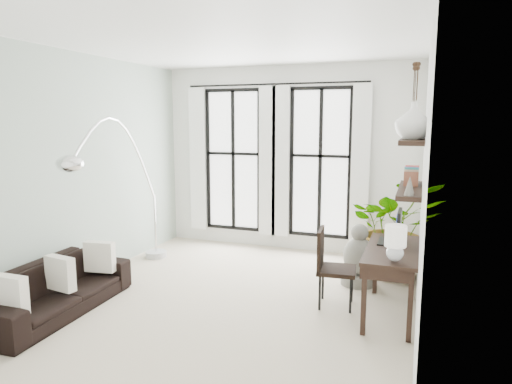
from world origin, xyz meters
The scene contains 16 objects.
floor centered at (0.00, 0.00, 0.00)m, with size 5.00×5.00×0.00m, color beige.
ceiling centered at (0.00, 0.00, 3.20)m, with size 5.00×5.00×0.00m, color white.
wall_left centered at (-2.25, 0.00, 1.60)m, with size 5.00×5.00×0.00m, color #9CAFA0.
wall_right centered at (2.25, 0.00, 1.60)m, with size 5.00×5.00×0.00m, color white.
wall_back centered at (0.00, 2.50, 1.60)m, with size 4.50×4.50×0.00m, color white.
windows centered at (-0.20, 2.43, 1.56)m, with size 3.26×0.13×2.65m.
wall_shelves centered at (2.11, 0.19, 1.73)m, with size 0.25×1.30×0.60m.
sofa centered at (-1.80, -1.13, 0.29)m, with size 2.01×0.79×0.59m, color black.
throw_pillows centered at (-1.70, -1.13, 0.50)m, with size 0.40×1.52×0.40m.
plant centered at (1.90, 1.64, 0.72)m, with size 1.30×1.13×1.44m, color #2D7228.
desk centered at (1.94, 0.11, 0.75)m, with size 0.58×1.37×1.20m.
desk_chair centered at (1.22, 0.21, 0.55)m, with size 0.50×0.50×0.96m.
arc_lamp centered at (-1.70, 0.06, 1.81)m, with size 0.73×2.63×2.32m.
buddha centered at (1.46, 1.07, 0.36)m, with size 0.48×0.48×0.86m.
vase_a centered at (2.11, -0.10, 2.27)m, with size 0.37×0.37×0.38m, color white.
vase_b centered at (2.11, 0.30, 2.27)m, with size 0.37×0.37×0.38m, color white.
Camera 1 is at (2.21, -5.16, 2.27)m, focal length 32.00 mm.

